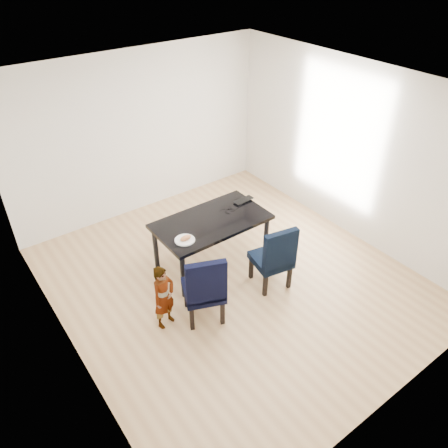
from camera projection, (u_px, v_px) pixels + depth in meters
floor at (232, 280)px, 6.21m from camera, size 4.50×5.00×0.01m
ceiling at (235, 90)px, 4.68m from camera, size 4.50×5.00×0.01m
wall_back at (140, 134)px, 7.10m from camera, size 4.50×0.01×2.70m
wall_front at (409, 319)px, 3.79m from camera, size 4.50×0.01×2.70m
wall_left at (54, 268)px, 4.34m from camera, size 0.01×5.00×2.70m
wall_right at (353, 152)px, 6.55m from camera, size 0.01×5.00×2.70m
dining_table at (212, 241)px, 6.33m from camera, size 1.60×0.90×0.75m
chair_left at (203, 285)px, 5.37m from camera, size 0.65×0.66×1.02m
chair_right at (271, 254)px, 5.89m from camera, size 0.57×0.58×1.00m
child at (164, 297)px, 5.29m from camera, size 0.37×0.29×0.89m
plate at (185, 240)px, 5.72m from camera, size 0.30×0.30×0.01m
sandwich at (186, 238)px, 5.69m from camera, size 0.17×0.08×0.07m
laptop at (242, 199)px, 6.56m from camera, size 0.34×0.22×0.03m
cable_tangle at (231, 211)px, 6.31m from camera, size 0.19×0.19×0.01m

